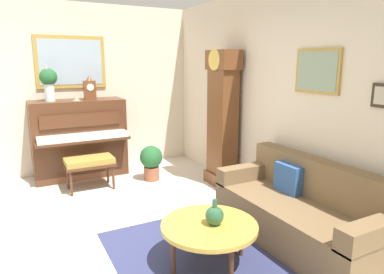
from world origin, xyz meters
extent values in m
cube|color=beige|center=(0.00, 0.00, -0.05)|extent=(6.40, 6.00, 0.10)
cube|color=beige|center=(-2.60, 0.00, 1.40)|extent=(0.10, 4.90, 2.80)
cube|color=#B28E3D|center=(-2.54, 0.30, 1.85)|extent=(0.03, 1.10, 0.84)
cube|color=#9EB2C1|center=(-2.52, 0.30, 1.85)|extent=(0.01, 0.98, 0.72)
cube|color=beige|center=(0.00, 2.40, 1.40)|extent=(5.30, 0.10, 2.80)
cube|color=#B28E3D|center=(0.75, 2.33, 1.75)|extent=(0.60, 0.03, 0.48)
cube|color=gray|center=(0.75, 2.32, 1.75)|extent=(0.54, 0.01, 0.42)
cube|color=navy|center=(0.96, 0.81, 0.00)|extent=(2.10, 1.50, 0.01)
cube|color=#4C2B19|center=(-2.25, 0.30, 0.63)|extent=(0.60, 1.44, 1.26)
cube|color=#4C2B19|center=(-1.82, 0.30, 0.68)|extent=(0.28, 1.38, 0.04)
cube|color=white|center=(-1.82, 0.30, 0.74)|extent=(0.26, 1.32, 0.08)
cube|color=#4C2B19|center=(-1.93, 0.30, 0.98)|extent=(0.03, 1.20, 0.20)
cube|color=#4C2B19|center=(-1.52, 0.30, 0.38)|extent=(0.42, 0.70, 0.04)
cube|color=olive|center=(-1.52, 0.30, 0.44)|extent=(0.40, 0.68, 0.08)
cylinder|color=#4C2B19|center=(-1.36, 0.00, 0.18)|extent=(0.04, 0.04, 0.36)
cylinder|color=#4C2B19|center=(-1.36, 0.60, 0.18)|extent=(0.04, 0.04, 0.36)
cylinder|color=#4C2B19|center=(-1.68, 0.00, 0.18)|extent=(0.04, 0.04, 0.36)
cylinder|color=#4C2B19|center=(-1.68, 0.60, 0.18)|extent=(0.04, 0.04, 0.36)
cube|color=brown|center=(-0.81, 2.14, 0.09)|extent=(0.52, 0.34, 0.18)
cube|color=brown|center=(-0.81, 2.14, 0.89)|extent=(0.44, 0.28, 1.78)
cube|color=brown|center=(-0.81, 2.14, 1.88)|extent=(0.52, 0.32, 0.28)
cylinder|color=gold|center=(-0.81, 1.98, 1.88)|extent=(0.30, 0.02, 0.30)
cylinder|color=gold|center=(-0.81, 2.09, 0.95)|extent=(0.03, 0.03, 0.70)
cube|color=brown|center=(1.04, 1.88, 0.21)|extent=(1.90, 0.80, 0.42)
cube|color=brown|center=(1.04, 2.18, 0.62)|extent=(1.90, 0.20, 0.44)
cube|color=brown|center=(0.18, 1.88, 0.50)|extent=(0.18, 0.80, 0.20)
cube|color=brown|center=(1.90, 1.88, 0.50)|extent=(0.18, 0.80, 0.20)
cube|color=#2D5699|center=(0.74, 2.02, 0.58)|extent=(0.34, 0.12, 0.32)
cylinder|color=gold|center=(1.00, 0.85, 0.40)|extent=(0.88, 0.88, 0.04)
torus|color=#4C2B19|center=(1.00, 0.85, 0.40)|extent=(0.88, 0.88, 0.04)
cylinder|color=#4C2B19|center=(1.00, 1.21, 0.19)|extent=(0.04, 0.04, 0.38)
cylinder|color=#4C2B19|center=(1.36, 0.85, 0.19)|extent=(0.04, 0.04, 0.38)
cylinder|color=#4C2B19|center=(1.00, 0.49, 0.19)|extent=(0.04, 0.04, 0.38)
cylinder|color=#4C2B19|center=(0.64, 0.85, 0.19)|extent=(0.04, 0.04, 0.38)
cube|color=brown|center=(-2.23, 0.51, 1.41)|extent=(0.12, 0.18, 0.30)
cylinder|color=white|center=(-2.17, 0.51, 1.46)|extent=(0.01, 0.11, 0.11)
cone|color=brown|center=(-2.23, 0.51, 1.60)|extent=(0.10, 0.10, 0.08)
cylinder|color=silver|center=(-2.23, -0.09, 1.39)|extent=(0.15, 0.15, 0.26)
sphere|color=#235B2D|center=(-2.23, -0.09, 1.63)|extent=(0.26, 0.26, 0.26)
cone|color=#D199B7|center=(-2.20, -0.11, 1.76)|extent=(0.06, 0.06, 0.16)
cylinder|color=beige|center=(-2.13, 0.27, 1.26)|extent=(0.12, 0.12, 0.01)
cylinder|color=beige|center=(-2.13, 0.27, 1.29)|extent=(0.08, 0.08, 0.06)
cylinder|color=#234C33|center=(1.03, 0.88, 0.42)|extent=(0.09, 0.09, 0.01)
sphere|color=#285638|center=(1.03, 0.88, 0.50)|extent=(0.17, 0.17, 0.17)
cylinder|color=#285638|center=(1.03, 0.88, 0.62)|extent=(0.04, 0.04, 0.08)
cylinder|color=#935138|center=(-1.48, 1.25, 0.11)|extent=(0.24, 0.24, 0.22)
sphere|color=#235B2D|center=(-1.48, 1.25, 0.38)|extent=(0.36, 0.36, 0.36)
camera|label=1|loc=(3.45, -0.62, 1.84)|focal=32.10mm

